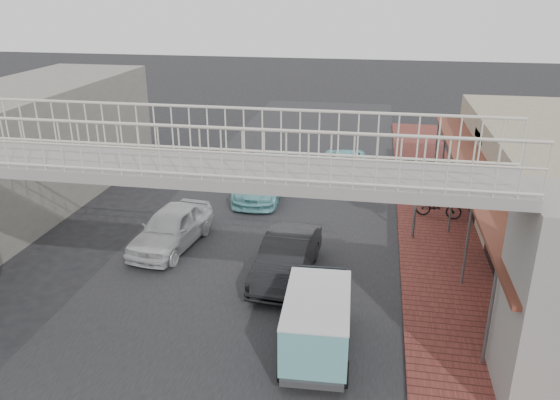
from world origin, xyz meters
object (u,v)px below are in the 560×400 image
at_px(motorcycle_near, 438,206).
at_px(motorcycle_far, 415,178).
at_px(street_clock, 516,277).
at_px(dark_sedan, 287,257).
at_px(angkot_curb, 346,162).
at_px(white_hatchback, 171,228).
at_px(arrow_sign, 441,176).
at_px(angkot_far, 262,181).
at_px(angkot_van, 317,316).

xyz_separation_m(motorcycle_near, motorcycle_far, (-0.79, 3.29, 0.05)).
bearing_deg(street_clock, dark_sedan, 133.87).
bearing_deg(angkot_curb, white_hatchback, 52.66).
height_order(dark_sedan, angkot_curb, dark_sedan).
distance_m(dark_sedan, arrow_sign, 6.36).
bearing_deg(white_hatchback, street_clock, -16.08).
distance_m(dark_sedan, motorcycle_far, 10.15).
bearing_deg(angkot_far, dark_sedan, -72.57).
distance_m(angkot_far, street_clock, 13.47).
height_order(angkot_curb, arrow_sign, arrow_sign).
bearing_deg(arrow_sign, dark_sedan, -132.45).
height_order(white_hatchback, street_clock, street_clock).
bearing_deg(street_clock, motorcycle_far, 78.18).
bearing_deg(motorcycle_far, arrow_sign, -145.94).
height_order(dark_sedan, motorcycle_near, dark_sedan).
xyz_separation_m(angkot_far, arrow_sign, (7.33, -3.76, 1.96)).
bearing_deg(angkot_far, street_clock, -50.98).
distance_m(angkot_curb, motorcycle_far, 3.89).
xyz_separation_m(dark_sedan, street_clock, (6.19, -3.10, 1.60)).
height_order(angkot_far, angkot_van, angkot_van).
bearing_deg(white_hatchback, angkot_curb, 66.35).
xyz_separation_m(street_clock, arrow_sign, (-1.21, 6.53, 0.35)).
distance_m(angkot_far, motorcycle_far, 7.14).
relative_size(street_clock, arrow_sign, 0.84).
xyz_separation_m(white_hatchback, angkot_far, (2.17, 5.69, -0.04)).
relative_size(angkot_van, street_clock, 1.39).
height_order(angkot_van, motorcycle_far, angkot_van).
bearing_deg(arrow_sign, angkot_curb, 129.09).
bearing_deg(street_clock, motorcycle_near, 76.03).
relative_size(angkot_curb, angkot_van, 1.22).
bearing_deg(motorcycle_near, arrow_sign, -177.18).
distance_m(white_hatchback, motorcycle_far, 11.81).
distance_m(angkot_van, arrow_sign, 8.23).
bearing_deg(motorcycle_near, angkot_far, 90.75).
bearing_deg(dark_sedan, motorcycle_far, 68.27).
bearing_deg(angkot_curb, street_clock, 102.83).
height_order(angkot_curb, street_clock, street_clock).
relative_size(angkot_far, arrow_sign, 1.53).
bearing_deg(arrow_sign, angkot_far, 165.79).
xyz_separation_m(motorcycle_near, street_clock, (0.87, -8.89, 1.73)).
distance_m(white_hatchback, motorcycle_near, 10.74).
distance_m(angkot_van, motorcycle_near, 10.40).
xyz_separation_m(angkot_van, street_clock, (4.76, 0.74, 1.18)).
bearing_deg(motorcycle_far, white_hatchback, 159.49).
distance_m(white_hatchback, angkot_far, 6.09).
bearing_deg(dark_sedan, angkot_curb, 88.59).
distance_m(street_clock, arrow_sign, 6.66).
bearing_deg(dark_sedan, angkot_van, -64.69).
height_order(white_hatchback, motorcycle_far, white_hatchback).
xyz_separation_m(dark_sedan, motorcycle_near, (5.32, 5.80, -0.13)).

